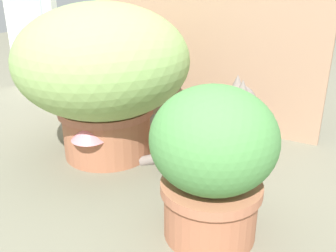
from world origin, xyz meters
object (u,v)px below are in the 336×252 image
(cat, at_px, (208,133))
(mushroom_ornament_pink, at_px, (89,135))
(grass_planter, at_px, (103,70))
(leafy_planter, at_px, (213,160))

(cat, bearing_deg, mushroom_ornament_pink, -149.12)
(grass_planter, distance_m, cat, 0.40)
(grass_planter, relative_size, mushroom_ornament_pink, 3.34)
(grass_planter, relative_size, cat, 1.52)
(cat, relative_size, mushroom_ornament_pink, 2.20)
(grass_planter, xyz_separation_m, leafy_planter, (0.49, -0.24, -0.10))
(grass_planter, bearing_deg, cat, 11.18)
(mushroom_ornament_pink, bearing_deg, leafy_planter, -14.22)
(grass_planter, height_order, mushroom_ornament_pink, grass_planter)
(grass_planter, bearing_deg, mushroom_ornament_pink, -78.43)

